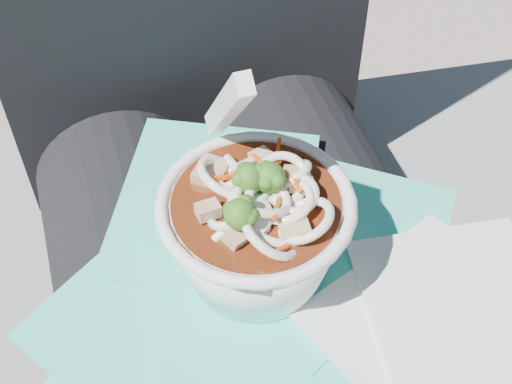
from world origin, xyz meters
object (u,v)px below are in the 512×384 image
object	(u,v)px
udon_bowl	(256,226)
plastic_bag	(264,285)
stone_ledge	(230,364)
lap	(271,343)
person_body	(238,242)

from	to	relation	value
udon_bowl	plastic_bag	bearing A→B (deg)	-76.10
stone_ledge	lap	distance (m)	0.34
person_body	plastic_bag	world-z (taller)	person_body
stone_ledge	udon_bowl	xyz separation A→B (m)	(-0.01, -0.14, 0.46)
stone_ledge	udon_bowl	size ratio (longest dim) A/B	5.45
stone_ledge	plastic_bag	xyz separation A→B (m)	(-0.01, -0.15, 0.40)
plastic_bag	udon_bowl	distance (m)	0.06
plastic_bag	udon_bowl	bearing A→B (deg)	103.90
plastic_bag	udon_bowl	world-z (taller)	udon_bowl
person_body	lap	bearing A→B (deg)	-90.00
lap	udon_bowl	size ratio (longest dim) A/B	2.62
person_body	plastic_bag	size ratio (longest dim) A/B	2.80
stone_ledge	person_body	size ratio (longest dim) A/B	0.99
person_body	plastic_bag	xyz separation A→B (m)	(-0.01, -0.09, 0.07)
lap	person_body	bearing A→B (deg)	90.00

